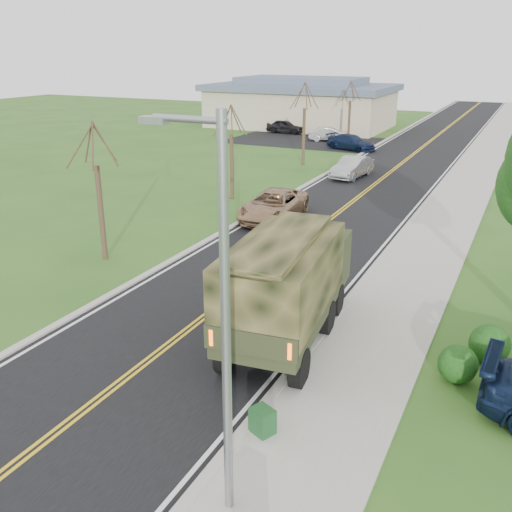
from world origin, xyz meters
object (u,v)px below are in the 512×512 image
Objects in this scene: suv_champagne at (273,205)px; sedan_silver at (352,167)px; utility_box_far at (262,421)px; military_truck at (288,279)px.

suv_champagne reaches higher than sedan_silver.
utility_box_far is (6.72, -29.33, -0.32)m from sedan_silver.
sedan_silver is 6.97× the size of utility_box_far.
suv_champagne is (-6.09, 12.40, -1.32)m from military_truck.
military_truck is at bearing 130.13° from utility_box_far.
utility_box_far is at bearing -70.05° from sedan_silver.
military_truck is 1.35× the size of suv_champagne.
suv_champagne is 18.71m from utility_box_far.
suv_champagne is 12.19m from sedan_silver.
sedan_silver is at bearing 95.99° from military_truck.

